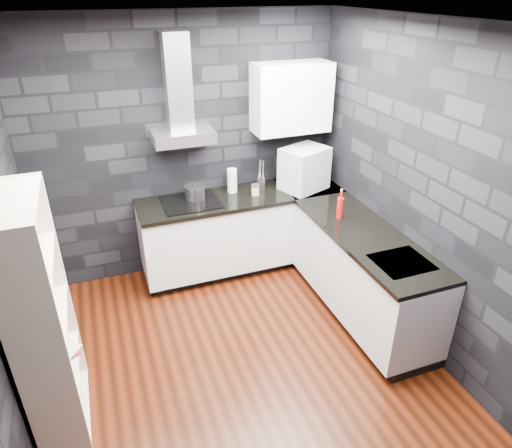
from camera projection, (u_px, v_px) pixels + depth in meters
ground at (237, 352)px, 4.06m from camera, size 3.20×3.20×0.00m
ceiling at (228, 21)px, 2.79m from camera, size 3.20×3.20×0.00m
wall_back at (186, 151)px, 4.77m from camera, size 3.20×0.05×2.70m
wall_front at (343, 369)px, 2.08m from camera, size 3.20×0.05×2.70m
wall_right at (413, 187)px, 3.92m from camera, size 0.05×3.20×2.70m
toekick_back at (241, 260)px, 5.29m from camera, size 2.18×0.50×0.10m
toekick_right at (362, 307)px, 4.53m from camera, size 0.50×1.78×0.10m
counter_back_cab at (242, 229)px, 5.06m from camera, size 2.20×0.60×0.76m
counter_right_cab at (363, 272)px, 4.31m from camera, size 0.60×1.80×0.76m
counter_back_top at (242, 197)px, 4.86m from camera, size 2.20×0.62×0.04m
counter_right_top at (367, 236)px, 4.12m from camera, size 0.62×1.80×0.04m
counter_corner_top at (309, 186)px, 5.12m from camera, size 0.62×0.62×0.04m
hood_body at (183, 137)px, 4.49m from camera, size 0.60×0.34×0.12m
hood_chimney at (178, 82)px, 4.31m from camera, size 0.24×0.20×0.90m
upper_cabinet at (291, 98)px, 4.70m from camera, size 0.80×0.35×0.70m
cooktop at (191, 202)px, 4.69m from camera, size 0.58×0.50×0.01m
sink_rim at (402, 262)px, 3.70m from camera, size 0.44×0.40×0.01m
pot at (195, 193)px, 4.73m from camera, size 0.21×0.21×0.12m
glass_vase at (232, 181)px, 4.88m from camera, size 0.11×0.11×0.26m
storage_jar at (255, 190)px, 4.84m from camera, size 0.09×0.09×0.10m
utensil_crock at (261, 182)px, 5.01m from camera, size 0.13×0.13×0.13m
appliance_garage at (304, 169)px, 4.92m from camera, size 0.57×0.51×0.47m
red_bottle at (340, 208)px, 4.34m from camera, size 0.07×0.07×0.21m
bookshelf at (41, 321)px, 3.06m from camera, size 0.50×0.85×1.80m
fruit_bowl at (39, 326)px, 2.95m from camera, size 0.24×0.24×0.05m
book_red at (51, 348)px, 3.30m from camera, size 0.15×0.10×0.22m
book_second at (48, 340)px, 3.33m from camera, size 0.16×0.12×0.25m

